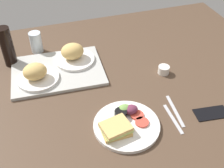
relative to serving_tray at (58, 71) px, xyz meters
The scene contains 11 objects.
ground_plane 31.75cm from the serving_tray, 51.23° to the right, with size 190.00×150.00×3.00cm, color #4C3828.
serving_tray is the anchor object (origin of this frame).
bread_plate_near 12.39cm from the serving_tray, 153.79° to the right, with size 19.99×19.99×9.01cm.
bread_plate_far 11.87cm from the serving_tray, 30.01° to the left, with size 20.49×20.49×9.35cm.
plate_with_salad 48.47cm from the serving_tray, 65.51° to the right, with size 27.03×27.03×5.40cm.
drinking_glass 24.02cm from the serving_tray, 108.79° to the left, with size 6.43×6.43×11.52cm, color silver.
soda_bottle 27.84cm from the serving_tray, 146.77° to the left, with size 6.40×6.40×21.10cm, color black.
espresso_cup 53.22cm from the serving_tray, 18.51° to the right, with size 5.60×5.60×4.00cm, color silver.
fork 61.85cm from the serving_tray, 48.77° to the right, with size 17.00×1.40×0.50cm, color #B7B7BC.
knife 61.01cm from the serving_tray, 44.17° to the right, with size 19.00×1.40×0.50cm, color #B7B7BC.
cell_phone 75.49cm from the serving_tray, 40.11° to the right, with size 14.40×7.20×0.80cm, color black.
Camera 1 is at (-27.52, -89.69, 86.93)cm, focal length 44.79 mm.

